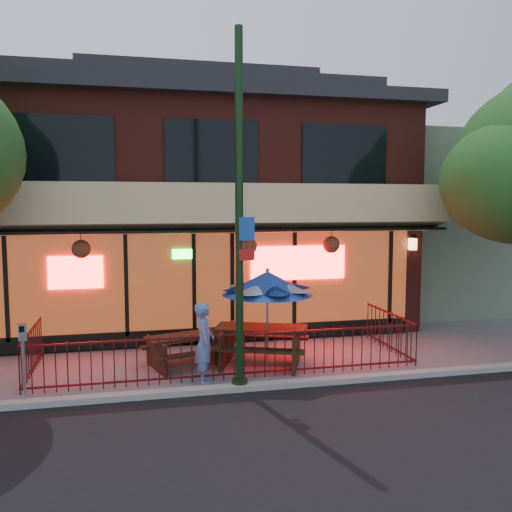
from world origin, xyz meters
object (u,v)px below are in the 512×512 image
(pedestrian, at_px, (204,343))
(parking_meter_near, at_px, (23,350))
(street_light, at_px, (239,231))
(patio_umbrella, at_px, (267,283))
(picnic_table_left, at_px, (184,346))
(picnic_table_right, at_px, (261,340))

(pedestrian, bearing_deg, parking_meter_near, 105.34)
(street_light, xyz_separation_m, patio_umbrella, (0.84, 1.10, -1.20))
(picnic_table_left, relative_size, picnic_table_right, 0.79)
(patio_umbrella, bearing_deg, parking_meter_near, -167.20)
(street_light, relative_size, picnic_table_left, 3.54)
(street_light, relative_size, pedestrian, 4.15)
(street_light, height_order, patio_umbrella, street_light)
(picnic_table_right, relative_size, pedestrian, 1.49)
(street_light, bearing_deg, patio_umbrella, 52.73)
(picnic_table_right, bearing_deg, street_light, -117.99)
(picnic_table_right, height_order, parking_meter_near, parking_meter_near)
(picnic_table_left, distance_m, parking_meter_near, 3.58)
(street_light, distance_m, patio_umbrella, 1.84)
(picnic_table_left, relative_size, patio_umbrella, 0.87)
(street_light, relative_size, parking_meter_near, 4.59)
(pedestrian, distance_m, parking_meter_near, 3.41)
(picnic_table_left, xyz_separation_m, parking_meter_near, (-3.06, -1.77, 0.56))
(patio_umbrella, height_order, pedestrian, patio_umbrella)
(pedestrian, height_order, parking_meter_near, pedestrian)
(street_light, distance_m, picnic_table_right, 3.08)
(picnic_table_left, bearing_deg, picnic_table_right, -9.03)
(picnic_table_left, bearing_deg, street_light, -62.04)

